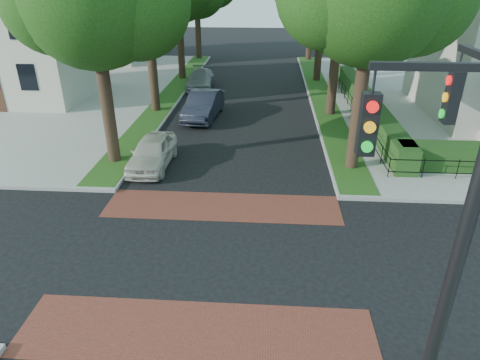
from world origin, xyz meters
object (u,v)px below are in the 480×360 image
(traffic_signal, at_px, (456,198))
(parked_car_front, at_px, (152,152))
(parked_car_rear, at_px, (200,79))
(parked_car_middle, at_px, (203,105))

(traffic_signal, bearing_deg, parked_car_front, 127.23)
(traffic_signal, height_order, parked_car_rear, traffic_signal)
(parked_car_front, height_order, parked_car_rear, parked_car_front)
(parked_car_rear, bearing_deg, parked_car_middle, -82.87)
(parked_car_middle, distance_m, parked_car_rear, 7.47)
(parked_car_front, distance_m, parked_car_rear, 14.68)
(traffic_signal, xyz_separation_m, parked_car_front, (-8.49, 11.17, -4.00))
(traffic_signal, xyz_separation_m, parked_car_rear, (-8.49, 25.84, -4.04))
(parked_car_front, relative_size, parked_car_rear, 0.89)
(parked_car_front, distance_m, parked_car_middle, 7.44)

